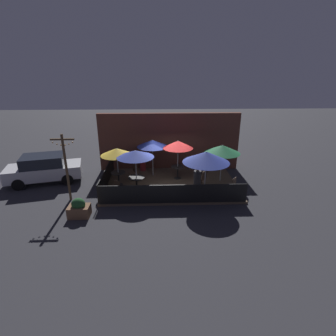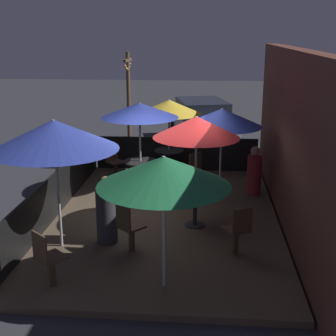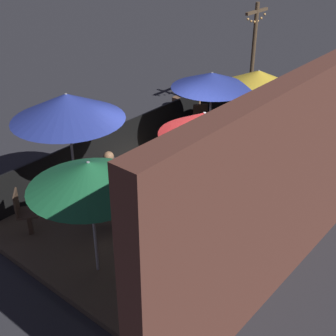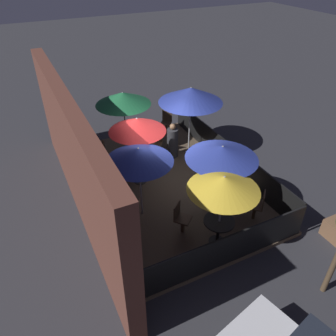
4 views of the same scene
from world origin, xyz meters
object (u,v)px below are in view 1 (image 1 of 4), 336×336
Objects in this scene: dining_table_0 at (118,175)px; parked_car_0 at (44,168)px; patio_umbrella_2 at (178,145)px; dining_table_1 at (136,180)px; patio_chair_4 at (120,188)px; patron_0 at (197,180)px; patron_1 at (143,162)px; patio_umbrella_5 at (222,149)px; patio_umbrella_0 at (117,152)px; light_post at (66,164)px; dining_table_2 at (178,169)px; patio_umbrella_1 at (135,154)px; planter_box at (79,209)px; patio_chair_2 at (134,172)px; patio_chair_3 at (198,165)px; patio_umbrella_4 at (206,157)px; patio_chair_0 at (232,185)px; patio_chair_1 at (202,178)px; patio_umbrella_3 at (152,143)px.

dining_table_0 is 0.18× the size of parked_car_0.
patio_umbrella_2 reaches higher than dining_table_1.
patron_0 is (3.99, 0.65, 0.07)m from patio_chair_4.
patron_1 is 5.75m from parked_car_0.
parked_car_0 is (-8.61, 1.66, 0.14)m from patron_0.
parked_car_0 is at bearing 177.57° from patio_umbrella_5.
patio_umbrella_0 reaches higher than patron_0.
dining_table_0 is 0.66× the size of patron_1.
patio_umbrella_0 is 2.67m from light_post.
patron_0 is at bearing -60.62° from dining_table_2.
patio_umbrella_2 is at bearing 32.36° from patio_umbrella_1.
patron_1 is at bearing 60.87° from patio_umbrella_0.
planter_box is (-7.11, -3.49, -1.64)m from patio_umbrella_5.
patio_chair_2 is at bearing 176.88° from patio_umbrella_5.
patio_chair_3 is at bearing 133.22° from patio_umbrella_5.
light_post is (-6.74, 0.18, -0.34)m from patio_umbrella_4.
patio_chair_0 is at bearing -13.24° from patio_umbrella_0.
patio_umbrella_4 is 2.60× the size of patio_chair_1.
patio_chair_4 is at bearing -79.74° from patio_umbrella_0.
dining_table_1 is 4.97m from patio_chair_0.
patron_1 is at bearing 86.37° from dining_table_1.
light_post is (-4.11, -2.81, -0.21)m from patio_umbrella_3.
patio_umbrella_4 is 3.13× the size of dining_table_2.
patio_umbrella_5 is 2.23× the size of patio_chair_3.
patio_chair_4 is 4.05m from patron_0.
patio_umbrella_1 reaches higher than patio_chair_1.
patio_umbrella_5 is 2.77× the size of dining_table_2.
patio_chair_2 is 0.70× the size of patron_0.
light_post is at bearing -165.88° from dining_table_1.
patio_chair_3 is (4.65, 1.61, -0.06)m from dining_table_0.
patio_chair_4 is at bearing -119.77° from patio_umbrella_3.
dining_table_0 is at bearing -0.00° from patio_chair_2.
patio_umbrella_0 is 0.49× the size of parked_car_0.
patron_1 is at bearing 127.45° from patio_umbrella_3.
dining_table_1 is at bearing 0.71° from patio_chair_3.
patio_umbrella_1 is 1.68× the size of patron_0.
patio_chair_1 is 0.27× the size of light_post.
patio_chair_1 is (1.28, -1.16, -0.09)m from dining_table_2.
patio_chair_2 reaches higher than dining_table_2.
patio_chair_4 is at bearing -133.10° from dining_table_1.
dining_table_1 is 4.24m from patio_chair_3.
light_post is at bearing 178.45° from patio_umbrella_4.
patron_0 is at bearing -3.32° from dining_table_1.
patio_chair_4 is 0.71× the size of patron_0.
patio_chair_0 is at bearing -40.24° from patio_umbrella_2.
patio_umbrella_0 is 0.93× the size of patio_umbrella_2.
patio_chair_3 is at bearing -11.79° from patio_chair_4.
patio_chair_1 reaches higher than dining_table_0.
parked_car_0 is (-6.23, -0.52, -1.28)m from patio_umbrella_3.
light_post is (-3.00, -2.13, 1.29)m from patio_chair_2.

